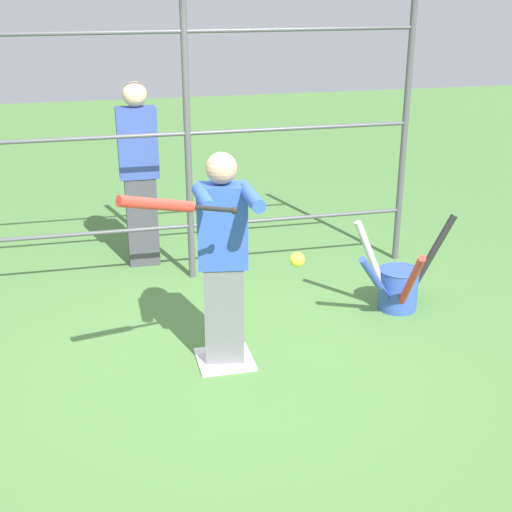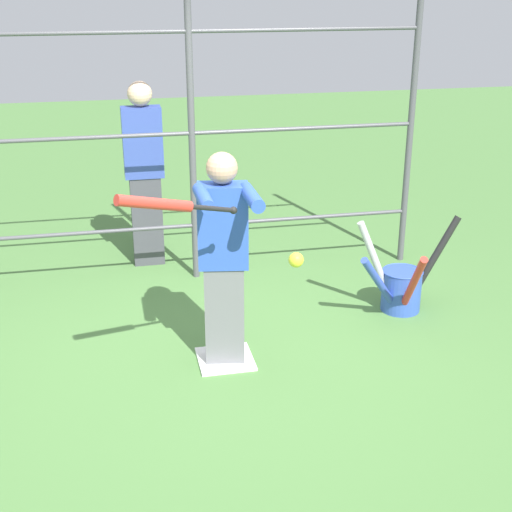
% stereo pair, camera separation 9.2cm
% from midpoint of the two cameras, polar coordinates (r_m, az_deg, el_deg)
% --- Properties ---
extents(ground_plane, '(24.00, 24.00, 0.00)m').
position_cam_midpoint_polar(ground_plane, '(5.30, -1.96, -8.33)').
color(ground_plane, '#4C7A3D').
extents(home_plate, '(0.40, 0.40, 0.02)m').
position_cam_midpoint_polar(home_plate, '(5.29, -1.97, -8.23)').
color(home_plate, white).
rests_on(home_plate, ground).
extents(fence_backstop, '(4.14, 0.06, 2.71)m').
position_cam_midpoint_polar(fence_backstop, '(6.30, -4.74, 9.76)').
color(fence_backstop, '#4C4C51').
rests_on(fence_backstop, ground).
extents(batter, '(0.40, 0.57, 1.56)m').
position_cam_midpoint_polar(batter, '(4.92, -2.06, 0.11)').
color(batter, slate).
rests_on(batter, ground).
extents(baseball_bat_swinging, '(0.75, 0.40, 0.27)m').
position_cam_midpoint_polar(baseball_bat_swinging, '(4.10, -6.62, 4.12)').
color(baseball_bat_swinging, black).
extents(softball_in_flight, '(0.10, 0.10, 0.10)m').
position_cam_midpoint_polar(softball_in_flight, '(4.43, 3.82, -0.32)').
color(softball_in_flight, yellow).
extents(bat_bucket, '(1.00, 0.78, 0.80)m').
position_cam_midpoint_polar(bat_bucket, '(6.06, 11.98, -2.38)').
color(bat_bucket, '#3351B2').
rests_on(bat_bucket, ground).
extents(bystander_behind_fence, '(0.36, 0.22, 1.75)m').
position_cam_midpoint_polar(bystander_behind_fence, '(6.80, -8.54, 6.65)').
color(bystander_behind_fence, '#3F3F47').
rests_on(bystander_behind_fence, ground).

